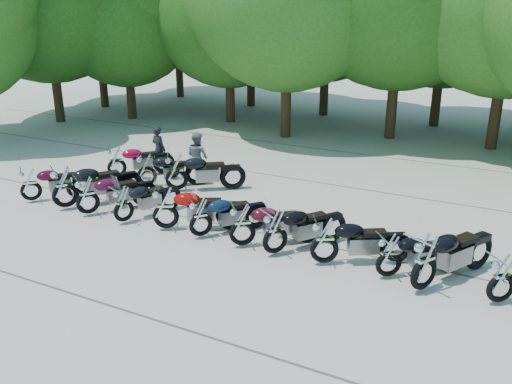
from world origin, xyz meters
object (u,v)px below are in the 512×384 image
at_px(motorcycle_4, 165,207).
at_px(motorcycle_5, 201,216).
at_px(motorcycle_15, 176,171).
at_px(motorcycle_10, 425,261).
at_px(rider_1, 198,157).
at_px(motorcycle_9, 389,254).
at_px(motorcycle_0, 30,183).
at_px(motorcycle_7, 275,230).
at_px(motorcycle_2, 87,194).
at_px(motorcycle_8, 325,240).
at_px(motorcycle_3, 123,203).
at_px(motorcycle_14, 147,168).
at_px(motorcycle_13, 116,161).
at_px(motorcycle_1, 64,186).
at_px(motorcycle_6, 242,223).
at_px(motorcycle_11, 502,277).
at_px(rider_0, 159,149).

bearing_deg(motorcycle_4, motorcycle_5, -118.00).
bearing_deg(motorcycle_15, motorcycle_10, -144.27).
bearing_deg(rider_1, motorcycle_9, 171.26).
distance_m(motorcycle_0, motorcycle_7, 7.91).
xyz_separation_m(motorcycle_2, motorcycle_7, (5.66, 0.13, 0.01)).
distance_m(motorcycle_9, rider_1, 8.20).
bearing_deg(motorcycle_8, motorcycle_3, 60.41).
bearing_deg(motorcycle_14, motorcycle_9, -140.86).
height_order(motorcycle_13, motorcycle_15, motorcycle_15).
bearing_deg(motorcycle_5, motorcycle_7, -142.83).
distance_m(motorcycle_2, motorcycle_3, 1.24).
xyz_separation_m(motorcycle_1, motorcycle_6, (5.69, 0.09, -0.09)).
bearing_deg(motorcycle_10, motorcycle_11, -143.49).
distance_m(motorcycle_6, rider_1, 5.38).
bearing_deg(rider_0, motorcycle_7, 156.57).
relative_size(motorcycle_6, motorcycle_7, 0.98).
relative_size(motorcycle_5, motorcycle_14, 0.97).
xyz_separation_m(motorcycle_3, rider_0, (-1.97, 4.21, 0.21)).
distance_m(motorcycle_13, rider_1, 2.75).
relative_size(motorcycle_4, motorcycle_5, 1.11).
distance_m(motorcycle_8, motorcycle_15, 6.36).
bearing_deg(rider_1, motorcycle_13, 41.32).
distance_m(motorcycle_11, motorcycle_13, 12.33).
distance_m(motorcycle_5, motorcycle_13, 5.80).
height_order(motorcycle_2, motorcycle_10, motorcycle_10).
bearing_deg(motorcycle_2, motorcycle_14, -53.58).
relative_size(motorcycle_5, rider_1, 1.28).
bearing_deg(rider_0, motorcycle_5, 145.99).
height_order(motorcycle_6, rider_1, rider_1).
bearing_deg(motorcycle_10, motorcycle_7, 26.42).
distance_m(motorcycle_3, motorcycle_13, 3.99).
relative_size(motorcycle_7, motorcycle_14, 1.04).
bearing_deg(motorcycle_10, motorcycle_0, 28.49).
height_order(motorcycle_5, motorcycle_9, motorcycle_5).
distance_m(motorcycle_9, motorcycle_10, 0.82).
bearing_deg(motorcycle_9, motorcycle_8, 52.69).
bearing_deg(motorcycle_10, motorcycle_6, 26.48).
bearing_deg(motorcycle_4, motorcycle_0, 62.65).
bearing_deg(motorcycle_10, motorcycle_8, 23.62).
bearing_deg(motorcycle_1, rider_0, -58.00).
bearing_deg(motorcycle_1, motorcycle_3, -146.60).
xyz_separation_m(motorcycle_5, rider_1, (-2.58, 3.83, 0.23)).
bearing_deg(motorcycle_13, motorcycle_5, -166.58).
xyz_separation_m(motorcycle_7, rider_1, (-4.65, 3.87, 0.18)).
distance_m(motorcycle_4, motorcycle_7, 3.13).
height_order(motorcycle_7, motorcycle_11, motorcycle_7).
height_order(motorcycle_0, motorcycle_5, motorcycle_5).
relative_size(motorcycle_1, motorcycle_8, 1.13).
distance_m(motorcycle_0, rider_0, 4.48).
bearing_deg(motorcycle_14, motorcycle_11, -137.77).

